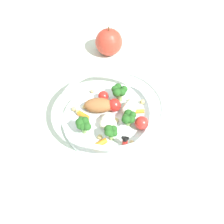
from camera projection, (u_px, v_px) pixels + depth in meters
ground_plane at (109, 120)px, 0.79m from camera, size 2.40×2.40×0.00m
food_container at (112, 112)px, 0.76m from camera, size 0.24×0.24×0.06m
loose_apple at (109, 42)px, 0.92m from camera, size 0.08×0.08×0.09m
folded_napkin at (38, 206)px, 0.65m from camera, size 0.15×0.16×0.01m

